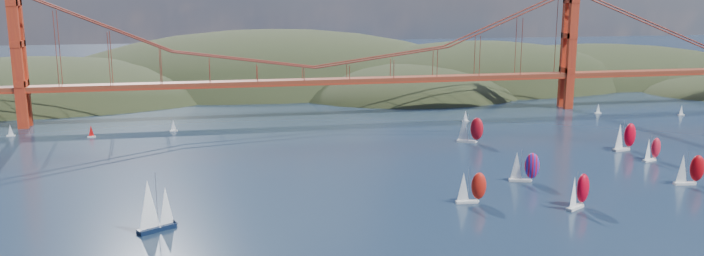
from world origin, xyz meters
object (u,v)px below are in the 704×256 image
object	(u,v)px
racer_0	(471,187)
racer_2	(689,169)
racer_1	(578,191)
racer_rwb	(524,166)
racer_3	(625,136)
racer_5	(470,129)
racer_4	(652,149)
sloop_navy	(154,206)

from	to	relation	value
racer_0	racer_2	size ratio (longest dim) A/B	0.94
racer_1	racer_rwb	bearing A→B (deg)	65.37
racer_1	racer_0	bearing A→B (deg)	128.19
racer_1	racer_3	size ratio (longest dim) A/B	0.93
racer_0	racer_5	xyz separation A→B (m)	(25.39, 68.51, 0.62)
racer_4	racer_5	size ratio (longest dim) A/B	0.80
sloop_navy	racer_1	xyz separation A→B (m)	(106.89, -3.14, -1.53)
racer_1	racer_rwb	xyz separation A→B (m)	(-3.21, 25.86, -0.04)
racer_2	racer_4	distance (m)	27.72
racer_2	racer_rwb	size ratio (longest dim) A/B	1.00
racer_5	racer_4	bearing A→B (deg)	-10.78
racer_1	racer_rwb	distance (m)	26.06
racer_1	racer_5	xyz separation A→B (m)	(-0.52, 78.00, 0.32)
racer_3	racer_5	xyz separation A→B (m)	(-49.01, 22.15, -0.03)
racer_1	racer_3	world-z (taller)	racer_3
sloop_navy	racer_3	xyz separation A→B (m)	(155.38, 52.71, -1.17)
racer_2	racer_5	bearing A→B (deg)	130.11
racer_0	racer_rwb	world-z (taller)	racer_rwb
racer_1	racer_4	xyz separation A→B (m)	(49.02, 40.69, -0.69)
racer_1	racer_rwb	world-z (taller)	racer_1
racer_1	racer_3	xyz separation A→B (m)	(48.49, 55.85, 0.35)
sloop_navy	racer_5	xyz separation A→B (m)	(106.37, 74.85, -1.20)
racer_5	racer_rwb	xyz separation A→B (m)	(-2.69, -52.14, -0.37)
racer_1	racer_2	size ratio (longest dim) A/B	1.01
racer_0	racer_4	size ratio (longest dim) A/B	1.10
racer_1	racer_4	world-z (taller)	racer_1
racer_1	racer_4	bearing A→B (deg)	8.00
sloop_navy	racer_rwb	distance (m)	106.15
sloop_navy	racer_rwb	world-z (taller)	sloop_navy
racer_2	racer_3	xyz separation A→B (m)	(5.74, 42.15, 0.38)
racer_4	racer_rwb	distance (m)	54.30
racer_4	racer_3	bearing A→B (deg)	72.58
racer_5	racer_0	bearing A→B (deg)	-84.14
sloop_navy	racer_5	size ratio (longest dim) A/B	1.32
racer_2	racer_rwb	bearing A→B (deg)	171.35
racer_3	racer_2	bearing A→B (deg)	-111.68
racer_0	racer_3	distance (m)	87.67
racer_3	racer_rwb	size ratio (longest dim) A/B	1.08
sloop_navy	racer_5	bearing A→B (deg)	3.05
racer_0	racer_4	world-z (taller)	racer_0
sloop_navy	racer_0	xyz separation A→B (m)	(80.98, 6.35, -1.83)
racer_2	racer_rwb	world-z (taller)	racer_2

